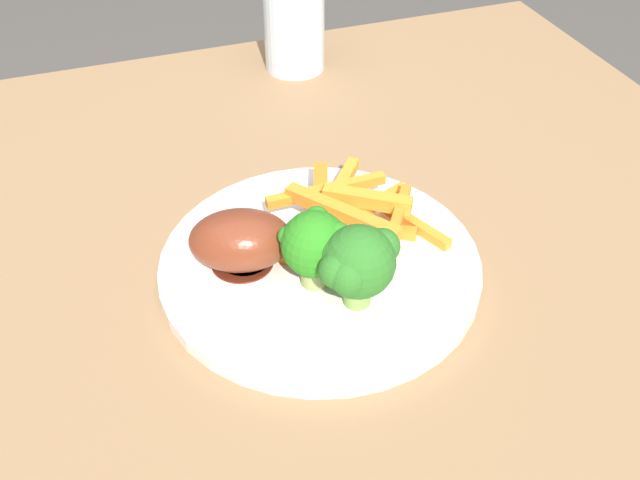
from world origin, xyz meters
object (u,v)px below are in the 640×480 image
dinner_plate (320,265)px  broccoli_floret_front (318,244)px  water_glass (294,18)px  chicken_drumstick_far (250,239)px  carrot_fries_pile (347,210)px  chicken_drumstick_near (246,240)px  dining_table (244,406)px  broccoli_floret_middle (357,263)px

dinner_plate → broccoli_floret_front: 0.05m
broccoli_floret_front → water_glass: bearing=74.7°
chicken_drumstick_far → water_glass: (0.14, 0.32, 0.03)m
carrot_fries_pile → chicken_drumstick_near: bearing=-169.0°
dining_table → water_glass: 0.44m
dining_table → chicken_drumstick_far: 0.15m
broccoli_floret_front → carrot_fries_pile: (0.04, 0.06, -0.02)m
dining_table → carrot_fries_pile: 0.19m
broccoli_floret_middle → carrot_fries_pile: (0.03, 0.09, -0.02)m
chicken_drumstick_far → carrot_fries_pile: bearing=11.0°
dining_table → dinner_plate: dinner_plate is taller
broccoli_floret_middle → carrot_fries_pile: 0.09m
broccoli_floret_middle → chicken_drumstick_far: broccoli_floret_middle is taller
dinner_plate → broccoli_floret_front: (-0.01, -0.02, 0.04)m
chicken_drumstick_far → water_glass: 0.35m
chicken_drumstick_near → chicken_drumstick_far: 0.00m
dinner_plate → carrot_fries_pile: bearing=43.6°
dinner_plate → carrot_fries_pile: (0.03, 0.03, 0.02)m
broccoli_floret_front → carrot_fries_pile: broccoli_floret_front is taller
broccoli_floret_middle → chicken_drumstick_near: 0.10m
broccoli_floret_middle → dining_table: bearing=164.8°
dinner_plate → water_glass: water_glass is taller
chicken_drumstick_near → broccoli_floret_middle: bearing=-47.5°
water_glass → chicken_drumstick_near: bearing=-114.0°
broccoli_floret_middle → carrot_fries_pile: broccoli_floret_middle is taller
broccoli_floret_front → broccoli_floret_middle: broccoli_floret_middle is taller
dinner_plate → water_glass: (0.09, 0.34, 0.05)m
chicken_drumstick_near → chicken_drumstick_far: same height
dinner_plate → carrot_fries_pile: size_ratio=1.83×
carrot_fries_pile → chicken_drumstick_near: size_ratio=1.06×
dinner_plate → broccoli_floret_middle: 0.07m
broccoli_floret_front → chicken_drumstick_far: (-0.04, 0.04, -0.02)m
dining_table → chicken_drumstick_near: bearing=63.3°
water_glass → dinner_plate: bearing=-104.7°
dining_table → broccoli_floret_middle: broccoli_floret_middle is taller
chicken_drumstick_near → water_glass: water_glass is taller
broccoli_floret_middle → chicken_drumstick_far: (-0.06, 0.07, -0.02)m
dinner_plate → chicken_drumstick_near: chicken_drumstick_near is taller
broccoli_floret_front → carrot_fries_pile: 0.07m
dinner_plate → broccoli_floret_front: size_ratio=4.02×
chicken_drumstick_near → water_glass: size_ratio=1.09×
dining_table → dinner_plate: bearing=21.2°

